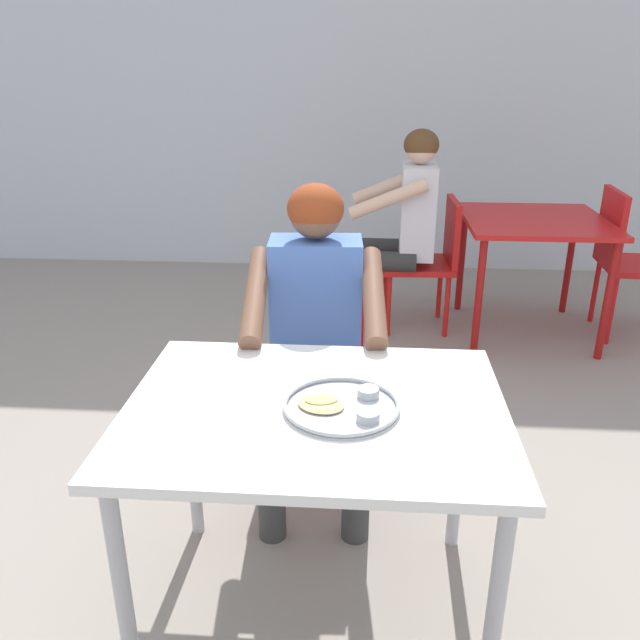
# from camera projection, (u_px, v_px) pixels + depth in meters

# --- Properties ---
(ground_plane) EXTENTS (12.00, 12.00, 0.05)m
(ground_plane) POSITION_uv_depth(u_px,v_px,m) (293.00, 603.00, 2.09)
(ground_plane) COLOR gray
(back_wall) EXTENTS (12.00, 0.12, 3.40)m
(back_wall) POSITION_uv_depth(u_px,v_px,m) (344.00, 46.00, 4.83)
(back_wall) COLOR silver
(back_wall) RESTS_ON ground
(table_foreground) EXTENTS (1.04, 0.79, 0.74)m
(table_foreground) POSITION_uv_depth(u_px,v_px,m) (315.00, 431.00, 1.79)
(table_foreground) COLOR white
(table_foreground) RESTS_ON ground
(thali_tray) EXTENTS (0.32, 0.32, 0.03)m
(thali_tray) POSITION_uv_depth(u_px,v_px,m) (342.00, 405.00, 1.74)
(thali_tray) COLOR #B7BABF
(thali_tray) RESTS_ON table_foreground
(chair_foreground) EXTENTS (0.43, 0.41, 0.87)m
(chair_foreground) POSITION_uv_depth(u_px,v_px,m) (317.00, 350.00, 2.65)
(chair_foreground) COLOR red
(chair_foreground) RESTS_ON ground
(diner_foreground) EXTENTS (0.51, 0.57, 1.21)m
(diner_foreground) POSITION_uv_depth(u_px,v_px,m) (315.00, 321.00, 2.36)
(diner_foreground) COLOR #3B3B3B
(diner_foreground) RESTS_ON ground
(table_background_red) EXTENTS (0.83, 0.87, 0.73)m
(table_background_red) POSITION_uv_depth(u_px,v_px,m) (534.00, 233.00, 3.87)
(table_background_red) COLOR red
(table_background_red) RESTS_ON ground
(chair_red_left) EXTENTS (0.46, 0.42, 0.83)m
(chair_red_left) POSITION_uv_depth(u_px,v_px,m) (431.00, 256.00, 4.01)
(chair_red_left) COLOR red
(chair_red_left) RESTS_ON ground
(chair_red_right) EXTENTS (0.45, 0.46, 0.90)m
(chair_red_right) POSITION_uv_depth(u_px,v_px,m) (626.00, 253.00, 3.90)
(chair_red_right) COLOR red
(chair_red_right) RESTS_ON ground
(patron_background) EXTENTS (0.56, 0.50, 1.24)m
(patron_background) POSITION_uv_depth(u_px,v_px,m) (403.00, 215.00, 3.89)
(patron_background) COLOR #2D2D2D
(patron_background) RESTS_ON ground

